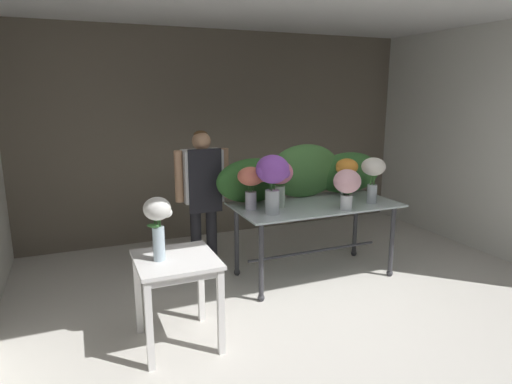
% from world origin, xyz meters
% --- Properties ---
extents(ground_plane, '(7.70, 7.70, 0.00)m').
position_xyz_m(ground_plane, '(0.00, 1.75, 0.00)').
color(ground_plane, silver).
extents(wall_back, '(5.57, 0.12, 2.78)m').
position_xyz_m(wall_back, '(0.00, 3.50, 1.39)').
color(wall_back, '#706656').
rests_on(wall_back, ground).
extents(wall_right, '(0.12, 3.62, 2.78)m').
position_xyz_m(wall_right, '(2.78, 1.75, 1.39)').
color(wall_right, silver).
rests_on(wall_right, ground).
extents(ceiling_slab, '(5.69, 3.62, 0.12)m').
position_xyz_m(ceiling_slab, '(0.00, 1.75, 2.84)').
color(ceiling_slab, silver).
rests_on(ceiling_slab, wall_back).
extents(display_table_glass, '(1.74, 0.87, 0.82)m').
position_xyz_m(display_table_glass, '(0.38, 1.60, 0.68)').
color(display_table_glass, silver).
rests_on(display_table_glass, ground).
extents(side_table_white, '(0.62, 0.63, 0.72)m').
position_xyz_m(side_table_white, '(-1.29, 0.86, 0.62)').
color(side_table_white, white).
rests_on(side_table_white, ground).
extents(florist, '(0.60, 0.24, 1.58)m').
position_xyz_m(florist, '(-0.68, 2.20, 0.97)').
color(florist, '#232328').
rests_on(florist, ground).
extents(foliage_backdrop, '(2.05, 0.24, 0.60)m').
position_xyz_m(foliage_backdrop, '(0.41, 1.91, 1.08)').
color(foliage_backdrop, '#2D6028').
rests_on(foliage_backdrop, display_table_glass).
extents(vase_violet_freesia, '(0.37, 0.32, 0.58)m').
position_xyz_m(vase_violet_freesia, '(-0.21, 1.42, 1.20)').
color(vase_violet_freesia, silver).
rests_on(vase_violet_freesia, display_table_glass).
extents(vase_ivory_peonies, '(0.25, 0.25, 0.49)m').
position_xyz_m(vase_ivory_peonies, '(0.95, 1.39, 1.15)').
color(vase_ivory_peonies, silver).
rests_on(vase_ivory_peonies, display_table_glass).
extents(vase_rosy_tulips, '(0.28, 0.28, 0.48)m').
position_xyz_m(vase_rosy_tulips, '(-0.04, 1.62, 1.13)').
color(vase_rosy_tulips, silver).
rests_on(vase_rosy_tulips, display_table_glass).
extents(vase_blush_lilies, '(0.27, 0.27, 0.41)m').
position_xyz_m(vase_blush_lilies, '(0.54, 1.27, 1.07)').
color(vase_blush_lilies, silver).
rests_on(vase_blush_lilies, display_table_glass).
extents(vase_coral_hydrangea, '(0.29, 0.27, 0.43)m').
position_xyz_m(vase_coral_hydrangea, '(-0.33, 1.65, 1.10)').
color(vase_coral_hydrangea, silver).
rests_on(vase_coral_hydrangea, display_table_glass).
extents(vase_sunset_dahlias, '(0.26, 0.24, 0.45)m').
position_xyz_m(vase_sunset_dahlias, '(0.79, 1.65, 1.11)').
color(vase_sunset_dahlias, silver).
rests_on(vase_sunset_dahlias, display_table_glass).
extents(vase_white_roses_tall, '(0.21, 0.21, 0.49)m').
position_xyz_m(vase_white_roses_tall, '(-1.41, 0.86, 1.05)').
color(vase_white_roses_tall, silver).
rests_on(vase_white_roses_tall, side_table_white).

